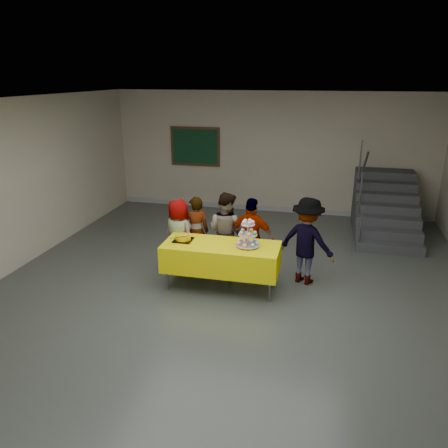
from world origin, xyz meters
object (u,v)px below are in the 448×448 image
object	(u,v)px
bake_table	(221,257)
schoolchild_a	(179,236)
cupcake_stand	(248,236)
schoolchild_c	(226,231)
noticeboard	(195,147)
schoolchild_b	(196,232)
schoolchild_d	(252,238)
staircase	(384,209)
schoolchild_e	(307,241)
bear_cake	(183,237)

from	to	relation	value
bake_table	schoolchild_a	world-z (taller)	schoolchild_a
cupcake_stand	schoolchild_c	world-z (taller)	schoolchild_c
cupcake_stand	noticeboard	world-z (taller)	noticeboard
bake_table	schoolchild_b	bearing A→B (deg)	130.33
schoolchild_a	schoolchild_d	size ratio (longest dim) A/B	0.94
schoolchild_d	staircase	distance (m)	3.95
schoolchild_b	schoolchild_e	xyz separation A→B (m)	(1.99, -0.23, 0.08)
schoolchild_e	staircase	world-z (taller)	staircase
bake_table	schoolchild_e	bearing A→B (deg)	22.12
schoolchild_e	schoolchild_c	bearing A→B (deg)	13.76
staircase	bear_cake	bearing A→B (deg)	-134.66
schoolchild_a	schoolchild_d	distance (m)	1.30
bake_table	schoolchild_e	size ratio (longest dim) A/B	1.27
schoolchild_a	noticeboard	xyz separation A→B (m)	(-0.87, 3.95, 0.94)
schoolchild_a	cupcake_stand	bearing A→B (deg)	-176.23
schoolchild_d	noticeboard	world-z (taller)	noticeboard
cupcake_stand	schoolchild_a	size ratio (longest dim) A/B	0.34
schoolchild_d	schoolchild_e	xyz separation A→B (m)	(0.93, -0.03, 0.04)
bear_cake	schoolchild_b	size ratio (longest dim) A/B	0.27
schoolchild_b	schoolchild_e	size ratio (longest dim) A/B	0.89
bake_table	schoolchild_a	size ratio (longest dim) A/B	1.42
bake_table	schoolchild_b	world-z (taller)	schoolchild_b
cupcake_stand	bake_table	bearing A→B (deg)	-178.97
cupcake_stand	schoolchild_c	distance (m)	0.95
schoolchild_c	schoolchild_d	world-z (taller)	schoolchild_c
schoolchild_c	schoolchild_d	bearing A→B (deg)	-176.64
bake_table	bear_cake	xyz separation A→B (m)	(-0.65, 0.03, 0.27)
schoolchild_e	schoolchild_b	bearing A→B (deg)	15.76
schoolchild_b	schoolchild_c	world-z (taller)	schoolchild_c
cupcake_stand	schoolchild_e	bearing A→B (deg)	30.61
schoolchild_a	schoolchild_b	size ratio (longest dim) A/B	1.00
schoolchild_d	bear_cake	bearing A→B (deg)	37.36
cupcake_stand	staircase	size ratio (longest dim) A/B	0.19
schoolchild_d	noticeboard	distance (m)	4.54
schoolchild_c	staircase	bearing A→B (deg)	-112.26
schoolchild_e	noticeboard	world-z (taller)	noticeboard
schoolchild_a	schoolchild_c	bearing A→B (deg)	-138.04
bear_cake	staircase	bearing A→B (deg)	45.34
bear_cake	noticeboard	distance (m)	4.63
cupcake_stand	schoolchild_c	size ratio (longest dim) A/B	0.31
schoolchild_d	schoolchild_e	world-z (taller)	schoolchild_e
bake_table	noticeboard	distance (m)	4.91
cupcake_stand	schoolchild_b	world-z (taller)	schoolchild_b
bear_cake	schoolchild_b	distance (m)	0.77
bear_cake	staircase	size ratio (longest dim) A/B	0.15
schoolchild_d	staircase	bearing A→B (deg)	-119.37
bear_cake	staircase	distance (m)	5.07
cupcake_stand	noticeboard	distance (m)	5.00
bear_cake	schoolchild_a	world-z (taller)	schoolchild_a
schoolchild_a	staircase	size ratio (longest dim) A/B	0.55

